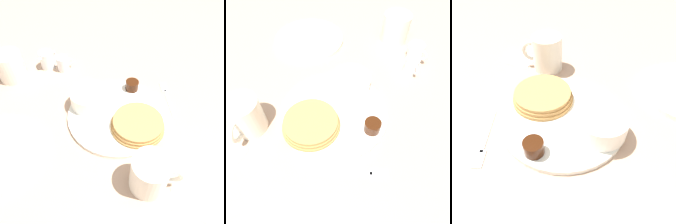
{
  "view_description": "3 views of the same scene",
  "coord_description": "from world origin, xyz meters",
  "views": [
    {
      "loc": [
        0.09,
        -0.4,
        0.49
      ],
      "look_at": [
        -0.01,
        -0.02,
        0.03
      ],
      "focal_mm": 35.0,
      "sensor_mm": 36.0,
      "label": 1
    },
    {
      "loc": [
        0.32,
        0.13,
        0.48
      ],
      "look_at": [
        0.02,
        0.02,
        0.04
      ],
      "focal_mm": 35.0,
      "sensor_mm": 36.0,
      "label": 2
    },
    {
      "loc": [
        -0.12,
        0.32,
        0.37
      ],
      "look_at": [
        -0.01,
        0.01,
        0.04
      ],
      "focal_mm": 35.0,
      "sensor_mm": 36.0,
      "label": 3
    }
  ],
  "objects": [
    {
      "name": "ground_plane",
      "position": [
        0.0,
        0.0,
        0.0
      ],
      "size": [
        4.0,
        4.0,
        0.0
      ],
      "primitive_type": "plane",
      "color": "tan"
    },
    {
      "name": "fork",
      "position": [
        0.13,
        0.12,
        0.0
      ],
      "size": [
        0.06,
        0.15,
        0.0
      ],
      "color": "silver",
      "rests_on": "ground_plane"
    },
    {
      "name": "coffee_mug",
      "position": [
        0.12,
        -0.18,
        0.05
      ],
      "size": [
        0.12,
        0.08,
        0.1
      ],
      "color": "silver",
      "rests_on": "ground_plane"
    },
    {
      "name": "napkin",
      "position": [
        0.22,
        -0.2,
        0.0
      ],
      "size": [
        0.11,
        0.08,
        0.0
      ],
      "color": "white",
      "rests_on": "ground_plane"
    },
    {
      "name": "creamer_pitcher_far",
      "position": [
        -0.3,
        0.17,
        0.03
      ],
      "size": [
        0.05,
        0.07,
        0.06
      ],
      "color": "white",
      "rests_on": "ground_plane"
    },
    {
      "name": "plate",
      "position": [
        0.0,
        0.0,
        0.01
      ],
      "size": [
        0.29,
        0.29,
        0.01
      ],
      "color": "white",
      "rests_on": "ground_plane"
    },
    {
      "name": "pancake_stack",
      "position": [
        0.06,
        -0.04,
        0.03
      ],
      "size": [
        0.15,
        0.15,
        0.03
      ],
      "color": "#B78447",
      "rests_on": "plate"
    },
    {
      "name": "butter_ramekin",
      "position": [
        -0.11,
        0.04,
        0.03
      ],
      "size": [
        0.04,
        0.04,
        0.04
      ],
      "color": "white",
      "rests_on": "plate"
    },
    {
      "name": "second_mug",
      "position": [
        -0.39,
        0.08,
        0.05
      ],
      "size": [
        0.11,
        0.09,
        0.09
      ],
      "color": "silver",
      "rests_on": "ground_plane"
    },
    {
      "name": "bowl",
      "position": [
        -0.09,
        0.02,
        0.04
      ],
      "size": [
        0.11,
        0.11,
        0.05
      ],
      "color": "white",
      "rests_on": "plate"
    },
    {
      "name": "creamer_pitcher_near",
      "position": [
        -0.24,
        0.17,
        0.03
      ],
      "size": [
        0.05,
        0.04,
        0.05
      ],
      "color": "white",
      "rests_on": "ground_plane"
    },
    {
      "name": "syrup_cup",
      "position": [
        0.02,
        0.11,
        0.03
      ],
      "size": [
        0.04,
        0.04,
        0.03
      ],
      "color": "#38190A",
      "rests_on": "plate"
    }
  ]
}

